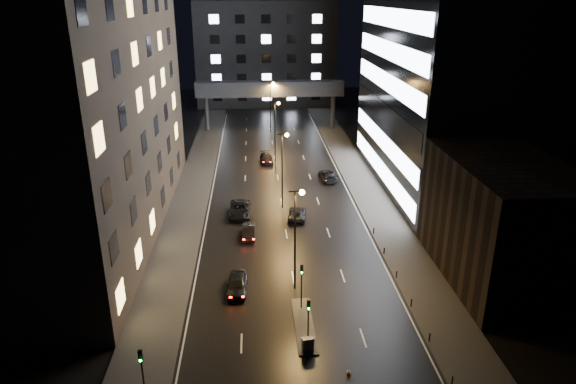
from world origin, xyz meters
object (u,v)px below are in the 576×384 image
car_toward_b (328,175)px  car_toward_a (297,214)px  car_away_d (266,158)px  utility_cabinet (308,345)px  car_away_a (237,284)px  car_away_b (249,232)px  car_away_c (240,209)px

car_toward_b → car_toward_a: bearing=61.7°
car_away_d → utility_cabinet: size_ratio=3.80×
car_away_d → utility_cabinet: 49.29m
car_away_a → car_away_b: size_ratio=1.14×
car_away_a → car_away_b: (1.07, 11.68, -0.12)m
car_toward_b → utility_cabinet: bearing=74.3°
car_toward_b → car_away_b: bearing=52.2°
car_away_a → car_toward_b: bearing=69.0°
car_away_c → car_away_b: bearing=-77.7°
car_away_d → car_away_a: bearing=-99.7°
car_away_c → car_away_d: bearing=81.5°
car_away_d → car_toward_a: 23.42m
car_away_b → car_away_d: (2.92, 28.14, 0.05)m
car_away_d → car_toward_a: bearing=-86.3°
car_away_a → car_away_d: (3.99, 39.83, -0.07)m
car_toward_b → utility_cabinet: car_toward_b is taller
car_away_a → car_toward_b: size_ratio=0.88×
car_away_c → utility_cabinet: car_away_c is taller
car_toward_a → car_toward_b: 15.05m
car_toward_a → car_away_a: bearing=74.7°
car_away_a → car_toward_a: car_away_a is taller
car_away_b → car_away_c: car_away_c is taller
car_away_c → utility_cabinet: (5.79, -27.55, -0.01)m
car_away_a → car_away_c: bearing=92.4°
car_away_d → utility_cabinet: (1.72, -49.26, 0.08)m
car_away_a → utility_cabinet: car_away_a is taller
car_away_d → car_away_c: bearing=-104.6°
car_away_d → car_toward_b: 12.99m
utility_cabinet → car_away_d: bearing=80.3°
car_away_d → utility_cabinet: utility_cabinet is taller
car_toward_a → car_away_d: bearing=-74.4°
car_away_c → utility_cabinet: 28.16m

